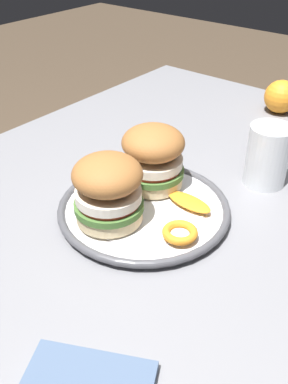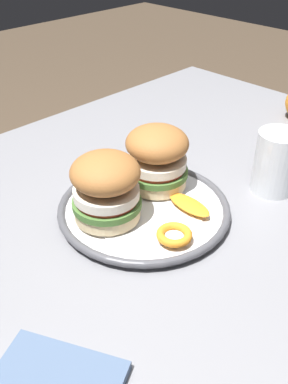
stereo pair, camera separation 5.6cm
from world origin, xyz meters
name	(u,v)px [view 1 (the left image)]	position (x,y,z in m)	size (l,w,h in m)	color
dining_table	(153,268)	(0.00, 0.00, 0.63)	(1.19, 0.83, 0.74)	gray
dinner_plate	(144,209)	(0.01, -0.01, 0.75)	(0.26, 0.26, 0.02)	white
sandwich_half_left	(108,189)	(0.06, -0.03, 0.81)	(0.11, 0.11, 0.10)	beige
sandwich_half_right	(153,156)	(-0.05, -0.04, 0.81)	(0.11, 0.11, 0.10)	beige
orange_peel_curled	(180,233)	(0.03, 0.07, 0.77)	(0.05, 0.05, 0.01)	orange
orange_peel_strip_long	(189,202)	(-0.04, 0.04, 0.76)	(0.04, 0.08, 0.01)	orange
drinking_glass	(267,158)	(-0.19, 0.09, 0.79)	(0.07, 0.07, 0.10)	white
whole_orange	(281,97)	(-0.49, -0.02, 0.78)	(0.07, 0.07, 0.07)	orange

